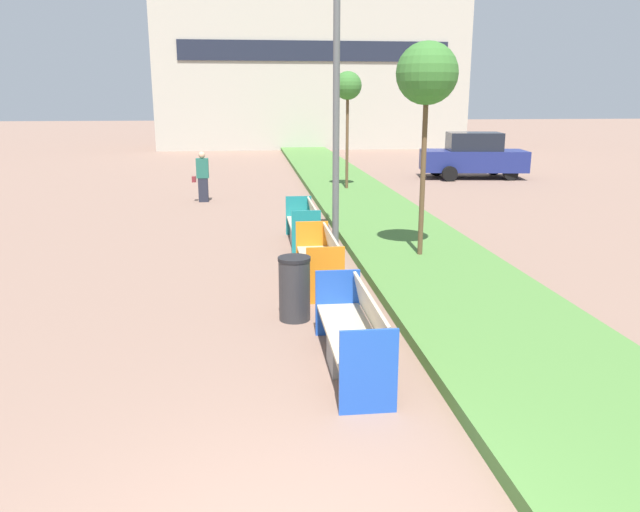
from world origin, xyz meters
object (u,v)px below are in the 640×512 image
(litter_bin, at_px, (295,288))
(sapling_tree_near, at_px, (427,75))
(bench_blue_frame, at_px, (354,340))
(bench_orange_frame, at_px, (320,264))
(street_lamp_post, at_px, (336,71))
(pedestrian_walking, at_px, (202,177))
(bench_teal_frame, at_px, (304,228))
(parked_car_distant, at_px, (473,156))
(sapling_tree_far, at_px, (348,88))

(litter_bin, bearing_deg, sapling_tree_near, 47.61)
(bench_blue_frame, height_order, bench_orange_frame, same)
(street_lamp_post, distance_m, pedestrian_walking, 8.31)
(bench_orange_frame, relative_size, bench_teal_frame, 1.07)
(street_lamp_post, height_order, sapling_tree_near, street_lamp_post)
(litter_bin, distance_m, street_lamp_post, 5.44)
(parked_car_distant, bearing_deg, bench_blue_frame, -105.71)
(bench_orange_frame, distance_m, parked_car_distant, 16.40)
(bench_teal_frame, bearing_deg, pedestrian_walking, 113.19)
(litter_bin, distance_m, sapling_tree_near, 5.16)
(parked_car_distant, bearing_deg, bench_orange_frame, -110.82)
(bench_teal_frame, xyz_separation_m, sapling_tree_near, (2.17, -1.97, 3.28))
(bench_teal_frame, bearing_deg, bench_orange_frame, -89.97)
(street_lamp_post, bearing_deg, parked_car_distant, 58.18)
(bench_orange_frame, height_order, parked_car_distant, parked_car_distant)
(litter_bin, xyz_separation_m, sapling_tree_far, (2.75, 12.49, 3.06))
(parked_car_distant, bearing_deg, pedestrian_walking, -147.19)
(litter_bin, bearing_deg, bench_orange_frame, 71.42)
(bench_teal_frame, xyz_separation_m, street_lamp_post, (0.61, -0.81, 3.39))
(bench_blue_frame, distance_m, bench_orange_frame, 3.57)
(bench_blue_frame, relative_size, litter_bin, 2.40)
(pedestrian_walking, bearing_deg, litter_bin, -79.48)
(litter_bin, relative_size, parked_car_distant, 0.22)
(street_lamp_post, bearing_deg, sapling_tree_near, -36.76)
(bench_teal_frame, relative_size, litter_bin, 2.08)
(bench_teal_frame, height_order, parked_car_distant, parked_car_distant)
(litter_bin, distance_m, sapling_tree_far, 13.15)
(bench_blue_frame, height_order, bench_teal_frame, same)
(sapling_tree_near, xyz_separation_m, sapling_tree_far, (-0.00, 9.47, -0.09))
(sapling_tree_near, xyz_separation_m, parked_car_distant, (5.82, 13.05, -2.73))
(pedestrian_walking, bearing_deg, street_lamp_post, -65.00)
(sapling_tree_far, bearing_deg, pedestrian_walking, -165.22)
(bench_orange_frame, bearing_deg, sapling_tree_near, 30.35)
(bench_blue_frame, xyz_separation_m, bench_teal_frame, (-0.00, 6.81, -0.01))
(parked_car_distant, bearing_deg, litter_bin, -109.75)
(litter_bin, relative_size, street_lamp_post, 0.14)
(bench_blue_frame, relative_size, sapling_tree_near, 0.54)
(pedestrian_walking, distance_m, parked_car_distant, 11.71)
(sapling_tree_near, bearing_deg, street_lamp_post, 143.24)
(bench_teal_frame, height_order, street_lamp_post, street_lamp_post)
(bench_orange_frame, distance_m, street_lamp_post, 4.21)
(bench_teal_frame, distance_m, street_lamp_post, 3.54)
(bench_blue_frame, xyz_separation_m, pedestrian_walking, (-2.67, 13.04, 0.43))
(pedestrian_walking, relative_size, parked_car_distant, 0.36)
(bench_blue_frame, bearing_deg, street_lamp_post, 84.20)
(parked_car_distant, bearing_deg, street_lamp_post, -113.48)
(litter_bin, distance_m, pedestrian_walking, 11.41)
(bench_teal_frame, height_order, sapling_tree_near, sapling_tree_near)
(bench_orange_frame, xyz_separation_m, pedestrian_walking, (-2.67, 9.47, 0.43))
(litter_bin, bearing_deg, bench_blue_frame, -72.11)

